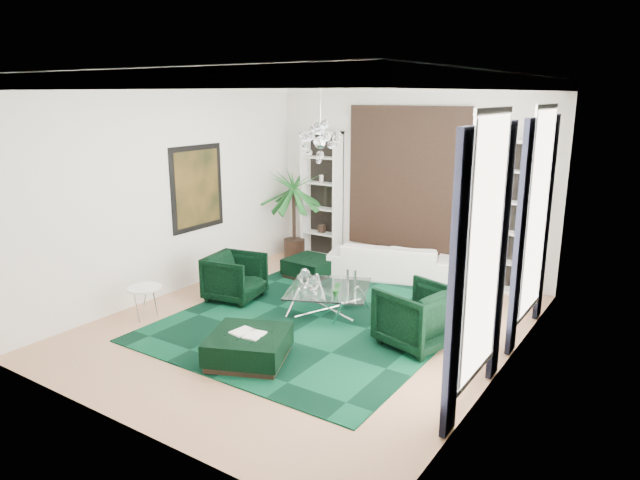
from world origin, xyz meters
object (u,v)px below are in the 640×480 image
Objects in this scene: armchair_right at (417,316)px; ottoman_side at (311,268)px; armchair_left at (235,277)px; side_table at (145,304)px; sofa at (391,261)px; ottoman_front at (249,348)px; palm at (294,201)px; coffee_table at (329,301)px.

armchair_right is 3.59m from ottoman_side.
armchair_left is 1.62m from side_table.
ottoman_front is (0.05, -4.40, -0.15)m from sofa.
ottoman_side is at bearing 73.14° from side_table.
palm is (-0.70, 2.75, 0.87)m from armchair_left.
coffee_table reaches higher than ottoman_front.
coffee_table is 3.59m from palm.
palm reaches higher than armchair_right.
ottoman_side is (-1.35, -0.85, -0.16)m from sofa.
ottoman_side is 0.86× the size of ottoman_front.
armchair_right is at bearing 106.21° from sofa.
side_table is at bearing 43.25° from sofa.
ottoman_side is 1.58× the size of side_table.
ottoman_side is 3.45m from side_table.
sofa is 2.37× the size of ottoman_front.
coffee_table is 2.35× the size of side_table.
ottoman_front is (-1.70, -1.75, -0.25)m from armchair_right.
side_table is (-2.35, -4.15, -0.09)m from sofa.
armchair_right is 5.09m from palm.
coffee_table is at bearing -47.05° from ottoman_side.
ottoman_front is at bearing 73.42° from sofa.
armchair_left is 0.92× the size of armchair_right.
armchair_right is 2.45m from ottoman_front.
sofa reaches higher than side_table.
armchair_left is 0.36× the size of palm.
side_table is at bearing 147.69° from armchair_left.
ottoman_side is at bearing 14.96° from sofa.
armchair_left is at bearing -75.72° from palm.
coffee_table is (-1.75, 0.35, -0.23)m from armchair_right.
armchair_left is at bearing 135.81° from ottoman_front.
sofa is at bearing 90.65° from ottoman_front.
coffee_table is at bearing -44.41° from palm.
ottoman_side is (0.40, 1.80, -0.22)m from armchair_left.
armchair_right is (3.50, -0.00, 0.04)m from armchair_left.
sofa is 2.65× the size of armchair_left.
armchair_right is at bearing -33.22° from palm.
ottoman_side is (-1.35, 1.45, -0.03)m from coffee_table.
armchair_right reaches higher than armchair_left.
armchair_right is 4.37m from side_table.
sofa is at bearing -2.34° from palm.
palm is (-2.50, 4.50, 1.08)m from ottoman_front.
coffee_table is at bearing 38.21° from side_table.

